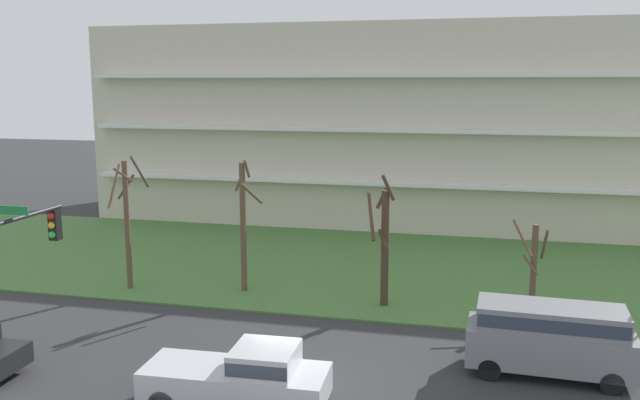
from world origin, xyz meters
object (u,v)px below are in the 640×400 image
Objects in this scene: tree_far_left at (127,218)px; van_gray_near_left at (550,335)px; tree_left at (244,224)px; tree_center at (384,243)px; pickup_silver_center_left at (243,376)px; tree_right at (533,265)px.

tree_far_left is 18.74m from van_gray_near_left.
tree_left is (5.27, 0.89, -0.19)m from tree_far_left.
pickup_silver_center_left is (-2.62, -9.99, -1.78)m from tree_center.
tree_far_left is 5.35m from tree_left.
tree_left is 1.11× the size of pickup_silver_center_left.
van_gray_near_left reaches higher than pickup_silver_center_left.
tree_center reaches higher than tree_right.
pickup_silver_center_left is at bearing -46.80° from tree_far_left.
tree_far_left is at bearing -178.33° from tree_center.
tree_right is 6.19m from van_gray_near_left.
tree_right is (6.08, 0.64, -0.73)m from tree_center.
tree_center is at bearing -4.86° from tree_left.
pickup_silver_center_left is (9.07, -9.65, -2.36)m from tree_far_left.
tree_far_left is 11.71m from tree_center.
van_gray_near_left is 0.96× the size of pickup_silver_center_left.
tree_right reaches higher than van_gray_near_left.
tree_right is at bearing -86.27° from van_gray_near_left.
van_gray_near_left is 9.93m from pickup_silver_center_left.
tree_left reaches higher than pickup_silver_center_left.
tree_center is at bearing 73.05° from pickup_silver_center_left.
tree_far_left is 13.45m from pickup_silver_center_left.
tree_far_left is 17.84m from tree_right.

